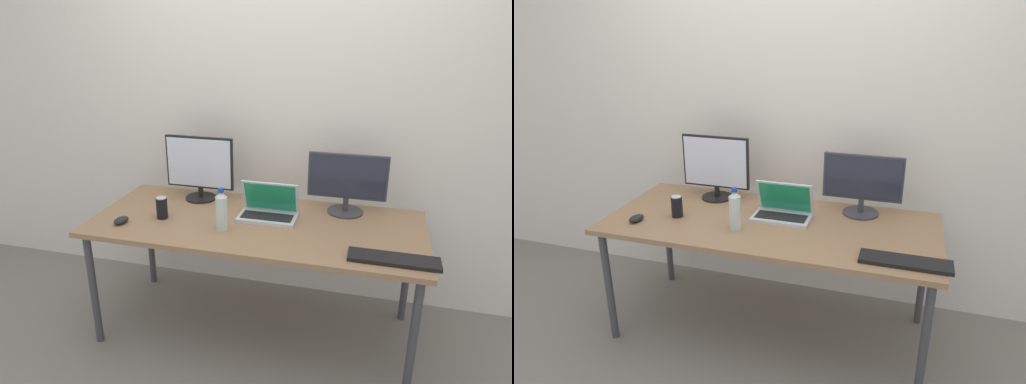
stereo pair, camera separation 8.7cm
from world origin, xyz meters
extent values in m
plane|color=gray|center=(0.00, 0.00, 0.00)|extent=(16.00, 16.00, 0.00)
cube|color=silver|center=(0.00, 0.59, 1.30)|extent=(7.00, 0.08, 2.60)
cylinder|color=#424247|center=(-0.88, -0.35, 0.35)|extent=(0.04, 0.04, 0.71)
cylinder|color=#424247|center=(0.88, -0.35, 0.35)|extent=(0.04, 0.04, 0.71)
cylinder|color=#424247|center=(-0.88, 0.35, 0.35)|extent=(0.04, 0.04, 0.71)
cylinder|color=#424247|center=(0.88, 0.35, 0.35)|extent=(0.04, 0.04, 0.71)
cube|color=#93704C|center=(0.00, 0.00, 0.72)|extent=(1.89, 0.82, 0.03)
cylinder|color=black|center=(-0.44, 0.26, 0.75)|extent=(0.20, 0.20, 0.01)
cylinder|color=black|center=(-0.44, 0.26, 0.78)|extent=(0.03, 0.03, 0.07)
cube|color=black|center=(-0.44, 0.26, 0.98)|extent=(0.44, 0.02, 0.33)
cube|color=silver|center=(-0.44, 0.24, 0.98)|extent=(0.42, 0.01, 0.31)
cylinder|color=#38383D|center=(0.48, 0.27, 0.75)|extent=(0.21, 0.21, 0.01)
cylinder|color=#38383D|center=(0.48, 0.27, 0.79)|extent=(0.03, 0.03, 0.08)
cube|color=#38383D|center=(0.48, 0.27, 0.97)|extent=(0.46, 0.02, 0.27)
cube|color=#232838|center=(0.48, 0.25, 0.97)|extent=(0.44, 0.01, 0.24)
cube|color=silver|center=(0.06, 0.05, 0.75)|extent=(0.34, 0.20, 0.02)
cube|color=black|center=(0.06, 0.04, 0.76)|extent=(0.30, 0.11, 0.00)
cube|color=silver|center=(0.06, 0.12, 0.86)|extent=(0.34, 0.08, 0.19)
cube|color=#1E8C59|center=(0.06, 0.11, 0.85)|extent=(0.30, 0.07, 0.17)
cube|color=black|center=(0.76, -0.28, 0.75)|extent=(0.43, 0.13, 0.02)
ellipsoid|color=black|center=(-0.73, -0.23, 0.76)|extent=(0.08, 0.11, 0.04)
cylinder|color=silver|center=(-0.15, -0.15, 0.84)|extent=(0.07, 0.07, 0.19)
cone|color=silver|center=(-0.15, -0.15, 0.95)|extent=(0.06, 0.06, 0.03)
cylinder|color=#1938B2|center=(-0.15, -0.15, 0.97)|extent=(0.03, 0.03, 0.02)
cylinder|color=black|center=(-0.54, -0.09, 0.80)|extent=(0.07, 0.07, 0.12)
cylinder|color=silver|center=(-0.54, -0.09, 0.86)|extent=(0.06, 0.06, 0.00)
camera|label=1|loc=(0.62, -2.31, 1.81)|focal=32.00mm
camera|label=2|loc=(0.71, -2.28, 1.81)|focal=32.00mm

